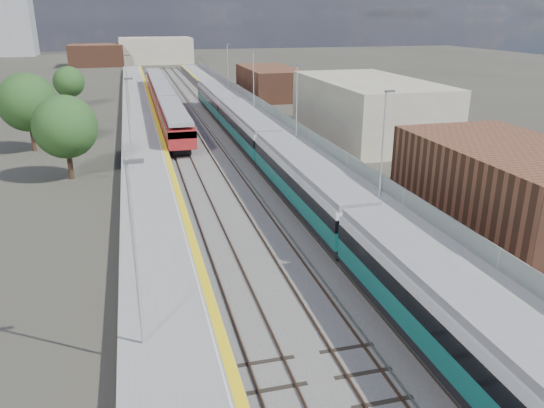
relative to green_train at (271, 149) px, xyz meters
name	(u,v)px	position (x,y,z in m)	size (l,w,h in m)	color
ground	(222,134)	(-1.50, 16.94, -2.18)	(320.00, 320.00, 0.00)	#47443A
ballast_bed	(200,131)	(-3.75, 19.44, -2.15)	(10.50, 155.00, 0.06)	#565451
tracks	(203,127)	(-3.15, 21.12, -2.08)	(8.96, 160.00, 0.17)	#4C3323
platform_right	(261,124)	(3.78, 19.43, -1.65)	(4.70, 155.00, 8.52)	slate
platform_left	(141,130)	(-10.55, 19.43, -1.67)	(4.30, 155.00, 8.52)	slate
buildings	(92,25)	(-19.62, 105.54, 8.52)	(72.00, 185.50, 40.00)	brown
green_train	(271,149)	(0.00, 0.00, 0.00)	(2.82, 78.47, 3.10)	black
red_train	(163,97)	(-7.00, 34.16, -0.13)	(2.75, 55.84, 3.47)	black
tree_a	(65,127)	(-16.86, 2.66, 2.29)	(5.24, 5.24, 7.10)	#382619
tree_b	(28,103)	(-21.42, 13.97, 2.77)	(5.80, 5.80, 7.86)	#382619
tree_c	(69,82)	(-20.13, 41.04, 1.65)	(4.50, 4.50, 6.10)	#382619
tree_d	(374,87)	(21.33, 25.12, 1.59)	(4.42, 4.42, 6.00)	#382619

